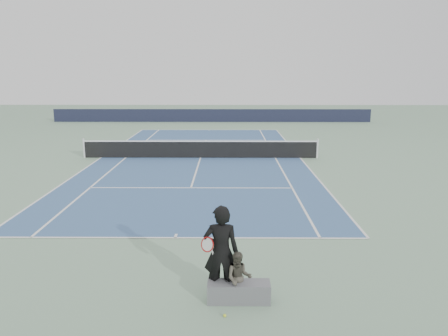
{
  "coord_description": "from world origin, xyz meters",
  "views": [
    {
      "loc": [
        1.48,
        -23.54,
        4.61
      ],
      "look_at": [
        1.35,
        -7.58,
        1.1
      ],
      "focal_mm": 35.0,
      "sensor_mm": 36.0,
      "label": 1
    }
  ],
  "objects_px": {
    "tennis_player": "(221,252)",
    "tennis_ball": "(225,316)",
    "spectator_bench": "(239,285)",
    "tennis_net": "(200,149)"
  },
  "relations": [
    {
      "from": "tennis_player",
      "to": "tennis_ball",
      "type": "height_order",
      "value": "tennis_player"
    },
    {
      "from": "tennis_player",
      "to": "tennis_ball",
      "type": "distance_m",
      "value": 1.26
    },
    {
      "from": "spectator_bench",
      "to": "tennis_player",
      "type": "bearing_deg",
      "value": 152.14
    },
    {
      "from": "tennis_net",
      "to": "tennis_ball",
      "type": "relative_size",
      "value": 200.85
    },
    {
      "from": "spectator_bench",
      "to": "tennis_ball",
      "type": "bearing_deg",
      "value": -115.1
    },
    {
      "from": "tennis_player",
      "to": "spectator_bench",
      "type": "bearing_deg",
      "value": -27.86
    },
    {
      "from": "tennis_player",
      "to": "tennis_ball",
      "type": "relative_size",
      "value": 31.11
    },
    {
      "from": "tennis_net",
      "to": "tennis_player",
      "type": "distance_m",
      "value": 15.22
    },
    {
      "from": "tennis_player",
      "to": "spectator_bench",
      "type": "xyz_separation_m",
      "value": [
        0.37,
        -0.19,
        -0.63
      ]
    },
    {
      "from": "tennis_ball",
      "to": "spectator_bench",
      "type": "relative_size",
      "value": 0.05
    }
  ]
}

